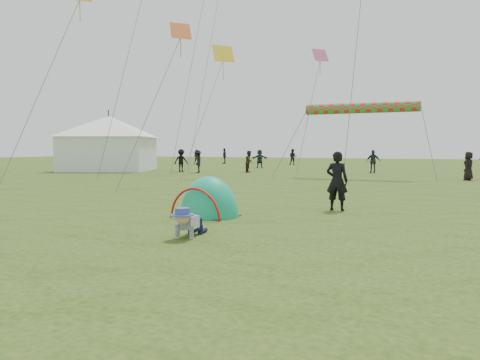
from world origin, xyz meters
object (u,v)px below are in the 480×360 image
at_px(crawling_toddler, 188,222).
at_px(standing_adult, 337,181).
at_px(popup_tent, 209,216).
at_px(event_marquee, 109,141).

height_order(crawling_toddler, standing_adult, standing_adult).
relative_size(popup_tent, standing_adult, 1.24).
bearing_deg(popup_tent, standing_adult, 50.97).
bearing_deg(event_marquee, popup_tent, -67.58).
relative_size(crawling_toddler, standing_adult, 0.49).
height_order(popup_tent, event_marquee, event_marquee).
xyz_separation_m(standing_adult, event_marquee, (-21.77, 15.78, 1.44)).
bearing_deg(standing_adult, event_marquee, -36.97).
distance_m(crawling_toddler, popup_tent, 2.92).
relative_size(crawling_toddler, event_marquee, 0.13).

